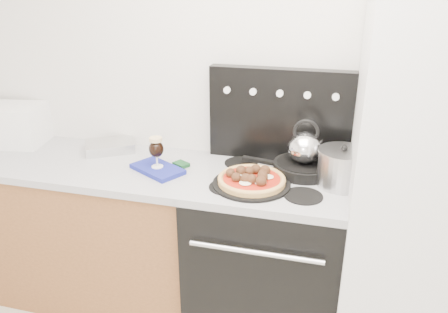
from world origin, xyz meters
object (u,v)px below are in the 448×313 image
(oven_mitt, at_px, (158,169))
(toaster_oven, at_px, (12,125))
(stock_pot, at_px, (342,169))
(tea_kettle, at_px, (305,145))
(fridge, at_px, (422,192))
(beer_glass, at_px, (156,152))
(stove_body, at_px, (266,259))
(pizza, at_px, (252,178))
(base_cabinet, at_px, (87,230))
(skillet, at_px, (303,168))
(pizza_pan, at_px, (251,184))

(oven_mitt, bearing_deg, toaster_oven, 170.38)
(stock_pot, bearing_deg, tea_kettle, 152.58)
(fridge, bearing_deg, beer_glass, 179.60)
(stove_body, relative_size, stock_pot, 3.76)
(fridge, xyz_separation_m, tea_kettle, (-0.55, 0.14, 0.12))
(oven_mitt, distance_m, pizza, 0.53)
(tea_kettle, height_order, stock_pot, tea_kettle)
(stove_body, bearing_deg, fridge, -2.05)
(fridge, distance_m, pizza, 0.78)
(base_cabinet, bearing_deg, skillet, 4.15)
(tea_kettle, bearing_deg, pizza_pan, -139.55)
(base_cabinet, xyz_separation_m, tea_kettle, (1.26, 0.09, 0.64))
(base_cabinet, xyz_separation_m, beer_glass, (0.51, -0.04, 0.58))
(pizza_pan, xyz_separation_m, stock_pot, (0.42, 0.11, 0.08))
(stock_pot, bearing_deg, beer_glass, -177.95)
(base_cabinet, xyz_separation_m, skillet, (1.26, 0.09, 0.52))
(toaster_oven, bearing_deg, stock_pot, -14.02)
(pizza, bearing_deg, stove_body, 50.98)
(fridge, bearing_deg, toaster_oven, 175.51)
(stove_body, relative_size, skillet, 2.86)
(base_cabinet, relative_size, pizza_pan, 3.83)
(stove_body, height_order, skillet, skillet)
(fridge, height_order, beer_glass, fridge)
(fridge, height_order, pizza, fridge)
(toaster_oven, height_order, tea_kettle, tea_kettle)
(base_cabinet, distance_m, stock_pot, 1.56)
(base_cabinet, relative_size, pizza, 4.44)
(oven_mitt, bearing_deg, pizza, -8.32)
(oven_mitt, xyz_separation_m, pizza_pan, (0.52, -0.08, 0.01))
(fridge, distance_m, oven_mitt, 1.30)
(stove_body, bearing_deg, pizza_pan, -129.02)
(base_cabinet, relative_size, beer_glass, 8.58)
(beer_glass, bearing_deg, fridge, -0.40)
(base_cabinet, bearing_deg, oven_mitt, -4.61)
(tea_kettle, bearing_deg, base_cabinet, -177.77)
(base_cabinet, height_order, oven_mitt, oven_mitt)
(fridge, bearing_deg, pizza_pan, -175.03)
(beer_glass, height_order, pizza, beer_glass)
(beer_glass, bearing_deg, pizza, -8.32)
(fridge, relative_size, tea_kettle, 9.81)
(pizza, bearing_deg, beer_glass, 171.68)
(oven_mitt, bearing_deg, fridge, -0.40)
(stove_body, height_order, toaster_oven, toaster_oven)
(toaster_oven, height_order, pizza, toaster_oven)
(beer_glass, bearing_deg, skillet, 9.99)
(tea_kettle, bearing_deg, stove_body, -144.85)
(skillet, bearing_deg, oven_mitt, -170.01)
(beer_glass, bearing_deg, oven_mitt, 0.00)
(fridge, bearing_deg, skillet, 165.50)
(fridge, relative_size, beer_glass, 11.25)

